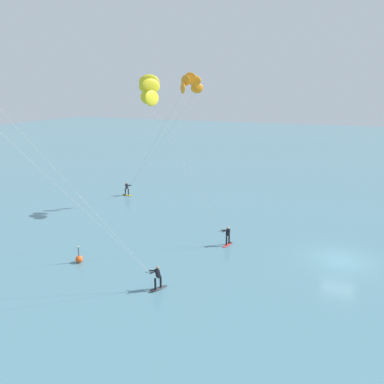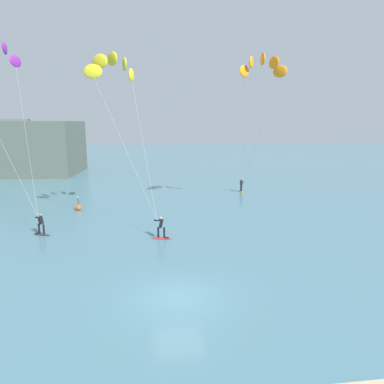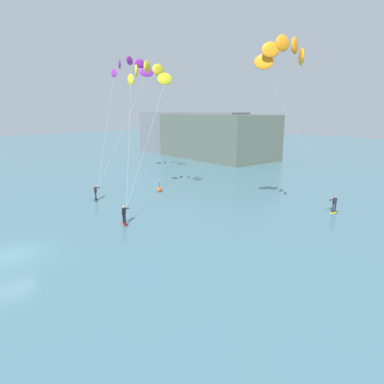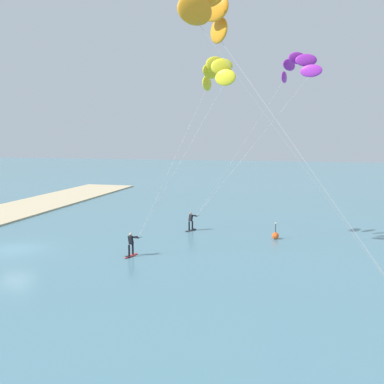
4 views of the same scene
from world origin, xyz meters
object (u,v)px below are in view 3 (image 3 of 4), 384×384
at_px(kitesurfer_nearshore, 146,79).
at_px(kitesurfer_mid_water, 129,71).
at_px(kitesurfer_far_out, 286,62).
at_px(marker_buoy, 159,189).

bearing_deg(kitesurfer_nearshore, kitesurfer_mid_water, 154.55).
bearing_deg(kitesurfer_nearshore, kitesurfer_far_out, 12.66).
xyz_separation_m(kitesurfer_nearshore, marker_buoy, (-4.35, 4.50, -11.96)).
distance_m(kitesurfer_nearshore, kitesurfer_mid_water, 12.74).
bearing_deg(marker_buoy, kitesurfer_mid_water, 172.66).
bearing_deg(kitesurfer_mid_water, kitesurfer_far_out, -5.81).
relative_size(kitesurfer_nearshore, kitesurfer_far_out, 0.96).
distance_m(kitesurfer_nearshore, marker_buoy, 13.50).
xyz_separation_m(kitesurfer_nearshore, kitesurfer_far_out, (13.02, 2.92, 0.59)).
bearing_deg(kitesurfer_far_out, marker_buoy, 174.80).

